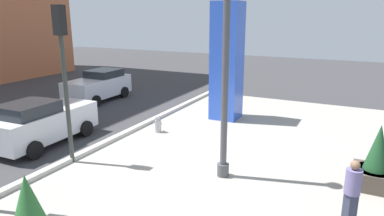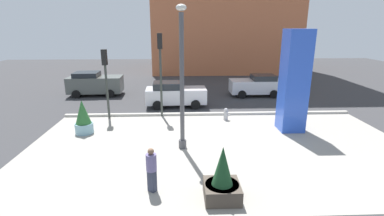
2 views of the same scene
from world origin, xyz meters
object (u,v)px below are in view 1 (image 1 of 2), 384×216
object	(u,v)px
lamp_post	(225,76)
art_pillar_blue	(227,62)
fire_hydrant	(158,124)
traffic_light_corner	(63,61)
pedestrian_by_curb	(352,190)
potted_plant_near_right	(376,164)
car_intersection	(99,86)
car_curb_west	(42,122)

from	to	relation	value
lamp_post	art_pillar_blue	xyz separation A→B (m)	(5.88, 2.19, -0.42)
fire_hydrant	traffic_light_corner	distance (m)	5.02
lamp_post	fire_hydrant	size ratio (longest dim) A/B	8.47
fire_hydrant	pedestrian_by_curb	bearing A→B (deg)	-116.27
lamp_post	fire_hydrant	distance (m)	5.47
potted_plant_near_right	lamp_post	bearing A→B (deg)	107.01
art_pillar_blue	pedestrian_by_curb	world-z (taller)	art_pillar_blue
lamp_post	traffic_light_corner	size ratio (longest dim) A/B	1.26
fire_hydrant	car_intersection	xyz separation A→B (m)	(3.39, 6.05, 0.48)
car_intersection	car_curb_west	size ratio (longest dim) A/B	0.96
car_intersection	pedestrian_by_curb	distance (m)	15.33
potted_plant_near_right	car_curb_west	bearing A→B (deg)	98.73
traffic_light_corner	pedestrian_by_curb	bearing A→B (deg)	-88.80
car_intersection	car_curb_west	distance (m)	7.10
fire_hydrant	traffic_light_corner	xyz separation A→B (m)	(-3.89, 0.97, 3.02)
lamp_post	car_curb_west	bearing A→B (deg)	93.74
lamp_post	potted_plant_near_right	world-z (taller)	lamp_post
art_pillar_blue	car_intersection	bearing A→B (deg)	88.93
potted_plant_near_right	traffic_light_corner	distance (m)	9.75
lamp_post	potted_plant_near_right	distance (m)	4.93
traffic_light_corner	pedestrian_by_curb	xyz separation A→B (m)	(0.18, -8.49, -2.50)
traffic_light_corner	fire_hydrant	bearing A→B (deg)	-13.96
art_pillar_blue	potted_plant_near_right	bearing A→B (deg)	-126.23
car_intersection	car_curb_west	xyz separation A→B (m)	(-6.49, -2.87, 0.01)
lamp_post	fire_hydrant	bearing A→B (deg)	56.19
fire_hydrant	car_curb_west	distance (m)	4.48
art_pillar_blue	fire_hydrant	distance (m)	4.35
potted_plant_near_right	car_curb_west	size ratio (longest dim) A/B	0.44
lamp_post	art_pillar_blue	world-z (taller)	lamp_post
potted_plant_near_right	fire_hydrant	world-z (taller)	potted_plant_near_right
car_curb_west	traffic_light_corner	bearing A→B (deg)	-109.51
pedestrian_by_curb	car_curb_west	bearing A→B (deg)	86.75
art_pillar_blue	car_intersection	world-z (taller)	art_pillar_blue
potted_plant_near_right	car_intersection	world-z (taller)	potted_plant_near_right
car_curb_west	pedestrian_by_curb	distance (m)	10.73
traffic_light_corner	art_pillar_blue	bearing A→B (deg)	-20.87
traffic_light_corner	car_curb_west	distance (m)	3.46
pedestrian_by_curb	lamp_post	bearing A→B (deg)	73.31
traffic_light_corner	car_curb_west	bearing A→B (deg)	70.49
potted_plant_near_right	fire_hydrant	xyz separation A→B (m)	(1.38, 8.06, -0.32)
pedestrian_by_curb	fire_hydrant	bearing A→B (deg)	63.73
lamp_post	traffic_light_corner	distance (m)	5.07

